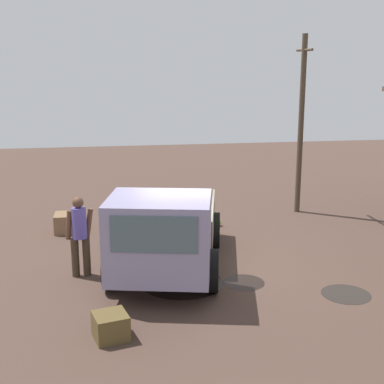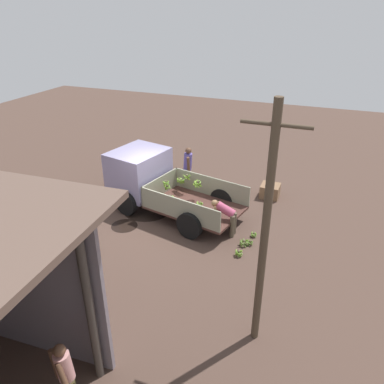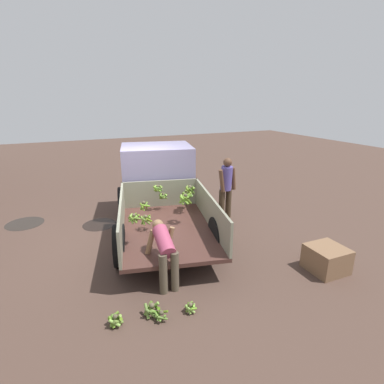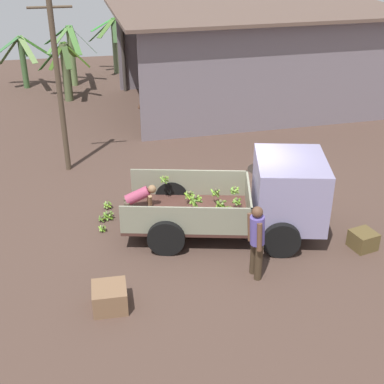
{
  "view_description": "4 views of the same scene",
  "coord_description": "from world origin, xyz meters",
  "views": [
    {
      "loc": [
        10.76,
        -1.88,
        4.4
      ],
      "look_at": [
        -1.11,
        0.02,
        1.47
      ],
      "focal_mm": 50.0,
      "sensor_mm": 36.0,
      "label": 1
    },
    {
      "loc": [
        -4.96,
        9.7,
        6.46
      ],
      "look_at": [
        -1.12,
        -0.24,
        1.11
      ],
      "focal_mm": 35.0,
      "sensor_mm": 36.0,
      "label": 2
    },
    {
      "loc": [
        -6.83,
        1.45,
        3.25
      ],
      "look_at": [
        -0.12,
        -1.48,
        0.91
      ],
      "focal_mm": 28.0,
      "sensor_mm": 36.0,
      "label": 3
    },
    {
      "loc": [
        -3.12,
        -11.47,
        6.98
      ],
      "look_at": [
        -1.21,
        -1.24,
        1.49
      ],
      "focal_mm": 50.0,
      "sensor_mm": 36.0,
      "label": 4
    }
  ],
  "objects": [
    {
      "name": "banana_bunch_on_ground_3",
      "position": [
        -3.22,
        0.38,
        0.1
      ],
      "size": [
        0.21,
        0.22,
        0.17
      ],
      "color": "brown",
      "rests_on": "ground"
    },
    {
      "name": "person_worker_loading",
      "position": [
        -2.34,
        0.02,
        0.68
      ],
      "size": [
        0.8,
        0.6,
        1.1
      ],
      "rotation": [
        0.0,
        0.0,
        -0.03
      ],
      "color": "brown",
      "rests_on": "ground"
    },
    {
      "name": "person_bystander_near_shed",
      "position": [
        -1.41,
        6.48,
        0.85
      ],
      "size": [
        0.61,
        0.48,
        1.54
      ],
      "rotation": [
        0.0,
        0.0,
        1.18
      ],
      "color": "#332E17",
      "rests_on": "ground"
    },
    {
      "name": "ground",
      "position": [
        0.0,
        0.0,
        0.0
      ],
      "size": [
        36.0,
        36.0,
        0.0
      ],
      "primitive_type": "plane",
      "color": "#4A362D"
    },
    {
      "name": "wooden_crate_0",
      "position": [
        -3.18,
        -2.99,
        0.25
      ],
      "size": [
        0.68,
        0.68,
        0.49
      ],
      "primitive_type": "cube",
      "rotation": [
        0.0,
        0.0,
        6.27
      ],
      "color": "brown",
      "rests_on": "ground"
    },
    {
      "name": "utility_pole",
      "position": [
        -4.11,
        3.72,
        2.68
      ],
      "size": [
        1.18,
        0.16,
        5.18
      ],
      "color": "#4C3C2E",
      "rests_on": "ground"
    },
    {
      "name": "cargo_truck",
      "position": [
        0.74,
        -0.87,
        1.04
      ],
      "size": [
        4.98,
        2.94,
        1.95
      ],
      "rotation": [
        0.0,
        0.0,
        -0.22
      ],
      "color": "#462A23",
      "rests_on": "ground"
    },
    {
      "name": "wooden_crate_1",
      "position": [
        2.71,
        -1.93,
        0.21
      ],
      "size": [
        0.64,
        0.64,
        0.42
      ],
      "primitive_type": "cube",
      "rotation": [
        0.0,
        0.0,
        1.81
      ],
      "color": "brown",
      "rests_on": "ground"
    },
    {
      "name": "banana_bunch_on_ground_2",
      "position": [
        -3.05,
        1.04,
        0.11
      ],
      "size": [
        0.23,
        0.23,
        0.2
      ],
      "color": "brown",
      "rests_on": "ground"
    },
    {
      "name": "banana_bunch_on_ground_0",
      "position": [
        -3.05,
        0.48,
        0.11
      ],
      "size": [
        0.28,
        0.28,
        0.22
      ],
      "color": "brown",
      "rests_on": "ground"
    },
    {
      "name": "person_foreground_visitor",
      "position": [
        -0.08,
        -2.52,
        0.95
      ],
      "size": [
        0.39,
        0.61,
        1.71
      ],
      "rotation": [
        0.0,
        0.0,
        3.29
      ],
      "color": "#3D2F1F",
      "rests_on": "ground"
    },
    {
      "name": "mud_patch_2",
      "position": [
        0.85,
        0.78,
        0.0
      ],
      "size": [
        0.86,
        0.86,
        0.01
      ],
      "primitive_type": "cylinder",
      "color": "black",
      "rests_on": "ground"
    },
    {
      "name": "mud_patch_0",
      "position": [
        1.73,
        2.61,
        0.0
      ],
      "size": [
        0.96,
        0.96,
        0.01
      ],
      "primitive_type": "cylinder",
      "color": "black",
      "rests_on": "ground"
    },
    {
      "name": "mud_patch_1",
      "position": [
        0.65,
        -0.46,
        0.0
      ],
      "size": [
        1.7,
        1.7,
        0.01
      ],
      "primitive_type": "cylinder",
      "color": "black",
      "rests_on": "ground"
    },
    {
      "name": "banana_bunch_on_ground_1",
      "position": [
        -3.23,
        -0.1,
        0.09
      ],
      "size": [
        0.2,
        0.2,
        0.17
      ],
      "color": "brown",
      "rests_on": "ground"
    }
  ]
}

